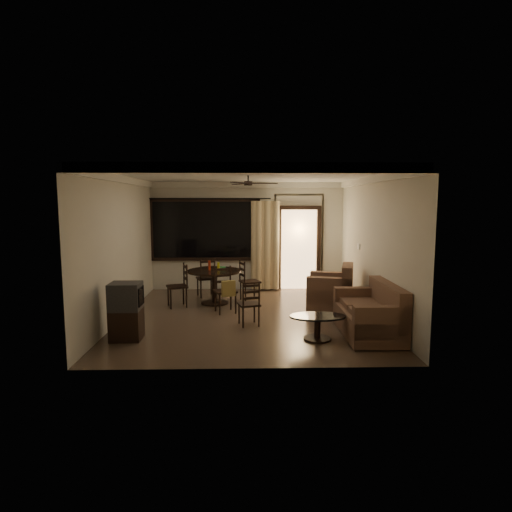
{
  "coord_description": "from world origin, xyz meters",
  "views": [
    {
      "loc": [
        -0.07,
        -8.42,
        2.28
      ],
      "look_at": [
        0.16,
        0.2,
        1.2
      ],
      "focal_mm": 30.0,
      "sensor_mm": 36.0,
      "label": 1
    }
  ],
  "objects_px": {
    "dining_chair_north": "(206,285)",
    "coffee_table": "(317,324)",
    "dining_chair_east": "(249,289)",
    "sofa": "(372,315)",
    "dining_chair_west": "(178,294)",
    "armchair": "(333,291)",
    "dining_chair_south": "(225,298)",
    "dining_table": "(215,277)",
    "side_chair": "(249,312)",
    "tv_cabinet": "(126,311)"
  },
  "relations": [
    {
      "from": "dining_chair_west",
      "to": "armchair",
      "type": "xyz_separation_m",
      "value": [
        3.38,
        -0.24,
        0.11
      ]
    },
    {
      "from": "dining_chair_east",
      "to": "dining_table",
      "type": "bearing_deg",
      "value": 89.93
    },
    {
      "from": "dining_chair_east",
      "to": "dining_chair_north",
      "type": "relative_size",
      "value": 1.0
    },
    {
      "from": "dining_chair_east",
      "to": "armchair",
      "type": "relative_size",
      "value": 0.83
    },
    {
      "from": "dining_table",
      "to": "dining_chair_west",
      "type": "distance_m",
      "value": 0.9
    },
    {
      "from": "dining_chair_west",
      "to": "side_chair",
      "type": "relative_size",
      "value": 1.13
    },
    {
      "from": "dining_table",
      "to": "side_chair",
      "type": "distance_m",
      "value": 1.95
    },
    {
      "from": "side_chair",
      "to": "coffee_table",
      "type": "bearing_deg",
      "value": 127.69
    },
    {
      "from": "dining_chair_east",
      "to": "dining_chair_south",
      "type": "distance_m",
      "value": 1.2
    },
    {
      "from": "dining_chair_north",
      "to": "coffee_table",
      "type": "relative_size",
      "value": 1.01
    },
    {
      "from": "tv_cabinet",
      "to": "coffee_table",
      "type": "height_order",
      "value": "tv_cabinet"
    },
    {
      "from": "dining_chair_south",
      "to": "tv_cabinet",
      "type": "bearing_deg",
      "value": -151.53
    },
    {
      "from": "armchair",
      "to": "side_chair",
      "type": "relative_size",
      "value": 1.36
    },
    {
      "from": "dining_chair_west",
      "to": "dining_chair_east",
      "type": "bearing_deg",
      "value": 90.0
    },
    {
      "from": "dining_chair_west",
      "to": "side_chair",
      "type": "distance_m",
      "value": 2.15
    },
    {
      "from": "dining_table",
      "to": "sofa",
      "type": "distance_m",
      "value": 3.76
    },
    {
      "from": "tv_cabinet",
      "to": "armchair",
      "type": "xyz_separation_m",
      "value": [
        3.88,
        2.01,
        -0.09
      ]
    },
    {
      "from": "dining_chair_west",
      "to": "dining_chair_south",
      "type": "distance_m",
      "value": 1.2
    },
    {
      "from": "dining_chair_south",
      "to": "dining_chair_north",
      "type": "bearing_deg",
      "value": 90.0
    },
    {
      "from": "dining_chair_south",
      "to": "armchair",
      "type": "distance_m",
      "value": 2.33
    },
    {
      "from": "side_chair",
      "to": "sofa",
      "type": "bearing_deg",
      "value": 147.97
    },
    {
      "from": "dining_table",
      "to": "armchair",
      "type": "relative_size",
      "value": 1.07
    },
    {
      "from": "dining_chair_west",
      "to": "sofa",
      "type": "height_order",
      "value": "dining_chair_west"
    },
    {
      "from": "dining_table",
      "to": "coffee_table",
      "type": "height_order",
      "value": "dining_table"
    },
    {
      "from": "dining_chair_east",
      "to": "sofa",
      "type": "height_order",
      "value": "dining_chair_east"
    },
    {
      "from": "dining_chair_east",
      "to": "sofa",
      "type": "relative_size",
      "value": 0.57
    },
    {
      "from": "sofa",
      "to": "armchair",
      "type": "relative_size",
      "value": 1.46
    },
    {
      "from": "dining_chair_east",
      "to": "coffee_table",
      "type": "xyz_separation_m",
      "value": [
        1.1,
        -2.9,
        -0.01
      ]
    },
    {
      "from": "dining_chair_north",
      "to": "sofa",
      "type": "xyz_separation_m",
      "value": [
        3.13,
        -3.16,
        0.07
      ]
    },
    {
      "from": "dining_chair_west",
      "to": "dining_chair_south",
      "type": "height_order",
      "value": "same"
    },
    {
      "from": "dining_chair_east",
      "to": "sofa",
      "type": "distance_m",
      "value": 3.4
    },
    {
      "from": "dining_chair_south",
      "to": "coffee_table",
      "type": "height_order",
      "value": "dining_chair_south"
    },
    {
      "from": "dining_chair_west",
      "to": "dining_chair_east",
      "type": "distance_m",
      "value": 1.67
    },
    {
      "from": "dining_chair_north",
      "to": "side_chair",
      "type": "distance_m",
      "value": 2.7
    },
    {
      "from": "dining_table",
      "to": "tv_cabinet",
      "type": "xyz_separation_m",
      "value": [
        -1.29,
        -2.53,
        -0.12
      ]
    },
    {
      "from": "coffee_table",
      "to": "dining_table",
      "type": "bearing_deg",
      "value": 125.74
    },
    {
      "from": "coffee_table",
      "to": "dining_chair_west",
      "type": "bearing_deg",
      "value": 138.74
    },
    {
      "from": "dining_table",
      "to": "dining_chair_north",
      "type": "height_order",
      "value": "dining_table"
    },
    {
      "from": "dining_table",
      "to": "coffee_table",
      "type": "relative_size",
      "value": 1.3
    },
    {
      "from": "dining_chair_west",
      "to": "tv_cabinet",
      "type": "xyz_separation_m",
      "value": [
        -0.5,
        -2.26,
        0.2
      ]
    },
    {
      "from": "dining_chair_north",
      "to": "sofa",
      "type": "distance_m",
      "value": 4.44
    },
    {
      "from": "tv_cabinet",
      "to": "side_chair",
      "type": "height_order",
      "value": "tv_cabinet"
    },
    {
      "from": "side_chair",
      "to": "dining_chair_east",
      "type": "bearing_deg",
      "value": -105.61
    },
    {
      "from": "sofa",
      "to": "tv_cabinet",
      "type": "bearing_deg",
      "value": -177.93
    },
    {
      "from": "sofa",
      "to": "armchair",
      "type": "xyz_separation_m",
      "value": [
        -0.28,
        1.9,
        0.04
      ]
    },
    {
      "from": "side_chair",
      "to": "dining_table",
      "type": "bearing_deg",
      "value": -81.41
    },
    {
      "from": "armchair",
      "to": "coffee_table",
      "type": "bearing_deg",
      "value": -93.42
    },
    {
      "from": "tv_cabinet",
      "to": "coffee_table",
      "type": "xyz_separation_m",
      "value": [
        3.19,
        -0.1,
        -0.21
      ]
    },
    {
      "from": "side_chair",
      "to": "armchair",
      "type": "bearing_deg",
      "value": -160.55
    },
    {
      "from": "dining_chair_north",
      "to": "side_chair",
      "type": "bearing_deg",
      "value": 93.05
    }
  ]
}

